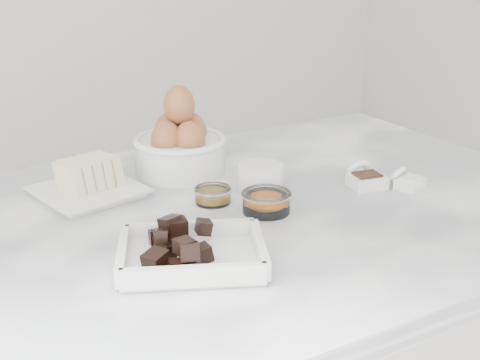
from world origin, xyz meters
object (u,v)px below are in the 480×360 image
object	(u,v)px
butter_plate	(86,183)
zest_bowl	(266,201)
egg_bowl	(180,145)
vanilla_spoon	(365,178)
salt_spoon	(407,181)
sugar_ramekin	(261,176)
honey_bowl	(213,195)
chocolate_dish	(192,250)

from	to	relation	value
butter_plate	zest_bowl	world-z (taller)	butter_plate
egg_bowl	vanilla_spoon	distance (m)	0.35
vanilla_spoon	salt_spoon	distance (m)	0.08
zest_bowl	vanilla_spoon	world-z (taller)	vanilla_spoon
sugar_ramekin	honey_bowl	xyz separation A→B (m)	(-0.10, -0.01, -0.01)
butter_plate	egg_bowl	xyz separation A→B (m)	(0.20, 0.03, 0.03)
butter_plate	salt_spoon	xyz separation A→B (m)	(0.52, -0.26, -0.01)
butter_plate	salt_spoon	bearing A→B (deg)	-26.46
sugar_ramekin	honey_bowl	distance (m)	0.10
vanilla_spoon	salt_spoon	xyz separation A→B (m)	(0.06, -0.05, -0.00)
chocolate_dish	egg_bowl	bearing A→B (deg)	66.60
chocolate_dish	honey_bowl	size ratio (longest dim) A/B	3.83
sugar_ramekin	honey_bowl	size ratio (longest dim) A/B	1.26
honey_bowl	vanilla_spoon	xyz separation A→B (m)	(0.28, -0.07, 0.00)
chocolate_dish	egg_bowl	size ratio (longest dim) A/B	1.39
salt_spoon	butter_plate	bearing A→B (deg)	153.54
butter_plate	honey_bowl	xyz separation A→B (m)	(0.18, -0.14, -0.01)
salt_spoon	honey_bowl	bearing A→B (deg)	161.09
honey_bowl	vanilla_spoon	world-z (taller)	vanilla_spoon
sugar_ramekin	egg_bowl	size ratio (longest dim) A/B	0.46
egg_bowl	vanilla_spoon	xyz separation A→B (m)	(0.26, -0.24, -0.04)
honey_bowl	salt_spoon	size ratio (longest dim) A/B	0.88
butter_plate	salt_spoon	world-z (taller)	butter_plate
chocolate_dish	butter_plate	world-z (taller)	butter_plate
sugar_ramekin	egg_bowl	bearing A→B (deg)	117.68
vanilla_spoon	salt_spoon	bearing A→B (deg)	-37.99
salt_spoon	egg_bowl	bearing A→B (deg)	138.54
chocolate_dish	butter_plate	size ratio (longest dim) A/B	1.27
chocolate_dish	salt_spoon	xyz separation A→B (m)	(0.47, 0.07, -0.01)
honey_bowl	butter_plate	bearing A→B (deg)	141.52
vanilla_spoon	egg_bowl	bearing A→B (deg)	137.79
egg_bowl	vanilla_spoon	size ratio (longest dim) A/B	2.11
egg_bowl	chocolate_dish	bearing A→B (deg)	-113.40
butter_plate	honey_bowl	size ratio (longest dim) A/B	3.02
butter_plate	sugar_ramekin	xyz separation A→B (m)	(0.28, -0.13, 0.00)
chocolate_dish	butter_plate	xyz separation A→B (m)	(-0.04, 0.33, 0.00)
sugar_ramekin	vanilla_spoon	bearing A→B (deg)	-23.66
chocolate_dish	sugar_ramekin	xyz separation A→B (m)	(0.24, 0.20, 0.00)
honey_bowl	salt_spoon	world-z (taller)	salt_spoon
egg_bowl	zest_bowl	size ratio (longest dim) A/B	2.14
sugar_ramekin	vanilla_spoon	distance (m)	0.19
zest_bowl	sugar_ramekin	bearing A→B (deg)	63.27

